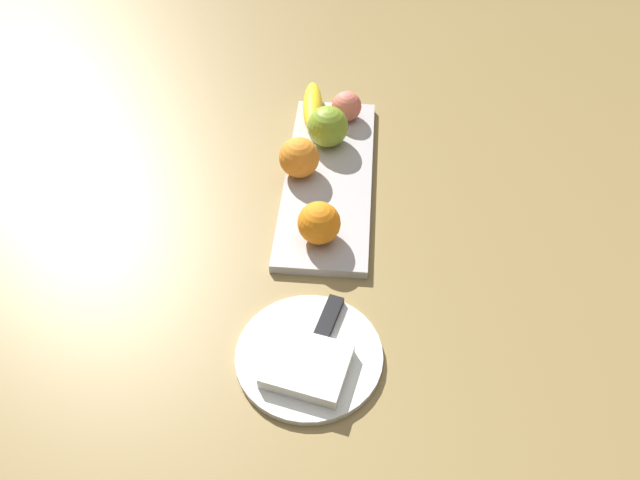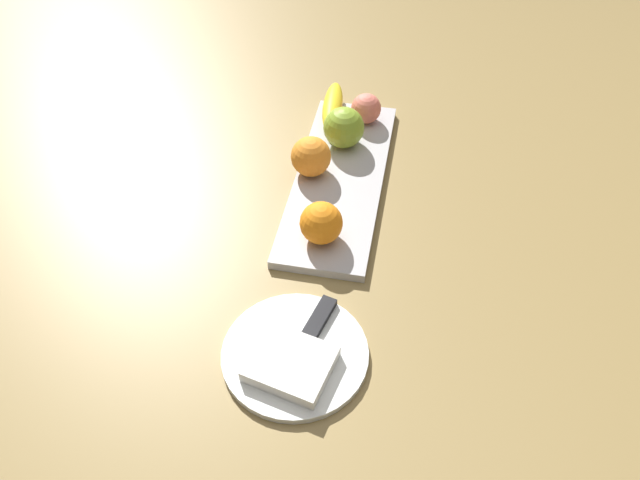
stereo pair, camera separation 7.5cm
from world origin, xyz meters
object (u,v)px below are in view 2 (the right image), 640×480
object	(u,v)px
orange_near_apple	(321,223)
dinner_plate	(295,354)
folded_napkin	(291,364)
apple	(344,128)
banana	(333,107)
knife	(311,328)
peach	(365,108)
orange_near_banana	(311,157)
fruit_tray	(339,179)

from	to	relation	value
orange_near_apple	dinner_plate	size ratio (longest dim) A/B	0.33
folded_napkin	apple	bearing A→B (deg)	-178.99
banana	knife	xyz separation A→B (m)	(0.54, 0.06, -0.02)
peach	orange_near_banana	bearing A→B (deg)	-22.98
orange_near_apple	peach	bearing A→B (deg)	175.85
banana	folded_napkin	xyz separation A→B (m)	(0.61, 0.05, -0.02)
dinner_plate	peach	bearing A→B (deg)	177.93
banana	dinner_plate	bearing A→B (deg)	-0.22
dinner_plate	folded_napkin	distance (m)	0.03
fruit_tray	knife	bearing A→B (deg)	2.65
knife	apple	bearing A→B (deg)	-162.18
banana	dinner_plate	world-z (taller)	banana
fruit_tray	dinner_plate	distance (m)	0.39
folded_napkin	dinner_plate	bearing A→B (deg)	-180.00
orange_near_apple	peach	xyz separation A→B (m)	(-0.34, 0.03, -0.01)
apple	banana	world-z (taller)	apple
fruit_tray	orange_near_apple	xyz separation A→B (m)	(0.16, -0.00, 0.05)
fruit_tray	folded_napkin	bearing A→B (deg)	0.00
fruit_tray	dinner_plate	xyz separation A→B (m)	(0.39, -0.00, -0.00)
peach	apple	bearing A→B (deg)	-19.62
knife	fruit_tray	bearing A→B (deg)	-162.78
folded_napkin	orange_near_banana	bearing A→B (deg)	-172.54
apple	folded_napkin	size ratio (longest dim) A/B	0.70
knife	orange_near_apple	bearing A→B (deg)	-159.15
apple	banana	xyz separation A→B (m)	(-0.09, -0.04, -0.02)
fruit_tray	orange_near_apple	world-z (taller)	orange_near_apple
fruit_tray	orange_near_banana	size ratio (longest dim) A/B	6.22
orange_near_apple	dinner_plate	world-z (taller)	orange_near_apple
fruit_tray	orange_near_banana	bearing A→B (deg)	-91.29
orange_near_apple	orange_near_banana	world-z (taller)	orange_near_banana
orange_near_apple	peach	size ratio (longest dim) A/B	1.19
banana	knife	size ratio (longest dim) A/B	0.93
apple	banana	size ratio (longest dim) A/B	0.48
orange_near_apple	knife	size ratio (longest dim) A/B	0.41
orange_near_apple	apple	bearing A→B (deg)	-178.94
peach	dinner_plate	size ratio (longest dim) A/B	0.28
fruit_tray	orange_near_apple	size ratio (longest dim) A/B	6.42
banana	folded_napkin	size ratio (longest dim) A/B	1.44
orange_near_apple	peach	world-z (taller)	orange_near_apple
orange_near_banana	folded_napkin	xyz separation A→B (m)	(0.42, 0.06, -0.03)
fruit_tray	banana	bearing A→B (deg)	-165.91
fruit_tray	orange_near_apple	bearing A→B (deg)	-1.49
peach	folded_napkin	xyz separation A→B (m)	(0.60, -0.02, -0.03)
banana	peach	distance (m)	0.07
apple	orange_near_banana	xyz separation A→B (m)	(0.10, -0.05, -0.00)
orange_near_banana	apple	bearing A→B (deg)	154.20
knife	orange_near_banana	bearing A→B (deg)	-153.93
banana	orange_near_apple	world-z (taller)	orange_near_apple
peach	folded_napkin	world-z (taller)	peach
peach	knife	size ratio (longest dim) A/B	0.34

